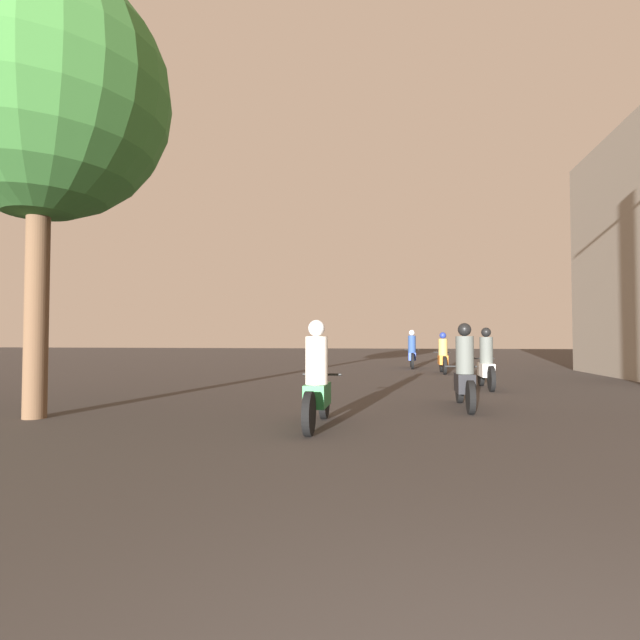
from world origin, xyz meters
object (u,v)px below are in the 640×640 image
motorcycle_orange (443,357)px  motorcycle_blue (412,353)px  motorcycle_white (486,364)px  motorcycle_green (317,384)px  motorcycle_black (465,374)px  street_tree (41,95)px

motorcycle_orange → motorcycle_blue: 3.11m
motorcycle_white → motorcycle_orange: motorcycle_white is taller
motorcycle_green → motorcycle_white: size_ratio=0.96×
motorcycle_black → motorcycle_blue: 12.10m
motorcycle_white → street_tree: bearing=-138.0°
motorcycle_white → motorcycle_black: bearing=-99.9°
street_tree → motorcycle_blue: bearing=66.0°
motorcycle_black → motorcycle_orange: bearing=78.2°
motorcycle_orange → street_tree: street_tree is taller
motorcycle_black → motorcycle_orange: 9.16m
motorcycle_orange → motorcycle_blue: size_ratio=0.91×
motorcycle_orange → motorcycle_blue: bearing=108.4°
street_tree → motorcycle_green: bearing=-1.0°
motorcycle_white → motorcycle_orange: (-0.56, 5.46, -0.01)m
motorcycle_orange → street_tree: bearing=-123.6°
motorcycle_green → motorcycle_white: 6.85m
motorcycle_green → motorcycle_orange: 11.76m
motorcycle_green → motorcycle_blue: motorcycle_blue is taller
motorcycle_green → motorcycle_black: bearing=47.7°
motorcycle_blue → street_tree: size_ratio=0.29×
motorcycle_green → street_tree: size_ratio=0.27×
motorcycle_green → motorcycle_white: (3.37, 5.96, -0.01)m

